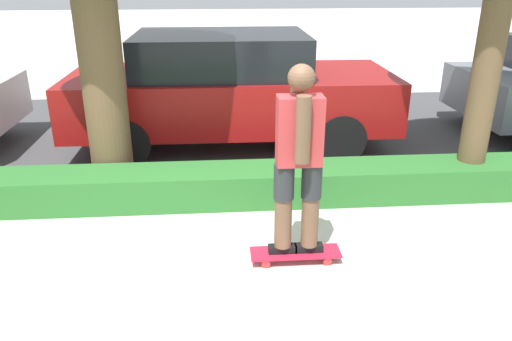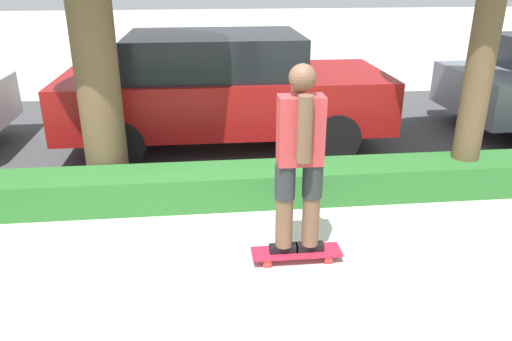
{
  "view_description": "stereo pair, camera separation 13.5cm",
  "coord_description": "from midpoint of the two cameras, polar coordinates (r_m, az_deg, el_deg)",
  "views": [
    {
      "loc": [
        -0.11,
        -3.67,
        2.54
      ],
      "look_at": [
        0.23,
        0.6,
        0.78
      ],
      "focal_mm": 35.0,
      "sensor_mm": 36.0,
      "label": 1
    },
    {
      "loc": [
        -0.24,
        -3.65,
        2.54
      ],
      "look_at": [
        0.23,
        0.6,
        0.78
      ],
      "focal_mm": 35.0,
      "sensor_mm": 36.0,
      "label": 2
    }
  ],
  "objects": [
    {
      "name": "hedge_row",
      "position": [
        5.76,
        -4.01,
        -1.73
      ],
      "size": [
        18.47,
        0.6,
        0.4
      ],
      "color": "#2D702D",
      "rests_on": "ground_plane"
    },
    {
      "name": "skateboard",
      "position": [
        4.69,
        3.8,
        -9.34
      ],
      "size": [
        0.83,
        0.24,
        0.1
      ],
      "color": "red",
      "rests_on": "ground_plane"
    },
    {
      "name": "street_asphalt",
      "position": [
        8.26,
        -4.78,
        4.34
      ],
      "size": [
        18.47,
        5.0,
        0.01
      ],
      "color": "#474749",
      "rests_on": "ground_plane"
    },
    {
      "name": "ground_plane",
      "position": [
        4.46,
        -2.99,
        -12.46
      ],
      "size": [
        60.0,
        60.0,
        0.0
      ],
      "primitive_type": "plane",
      "color": "beige"
    },
    {
      "name": "skater_person",
      "position": [
        4.28,
        4.11,
        1.45
      ],
      "size": [
        0.5,
        0.44,
        1.73
      ],
      "color": "black",
      "rests_on": "skateboard"
    },
    {
      "name": "parked_car_middle",
      "position": [
        7.49,
        -4.34,
        9.31
      ],
      "size": [
        4.73,
        2.02,
        1.66
      ],
      "rotation": [
        0.0,
        0.0,
        -0.01
      ],
      "color": "maroon",
      "rests_on": "ground_plane"
    }
  ]
}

